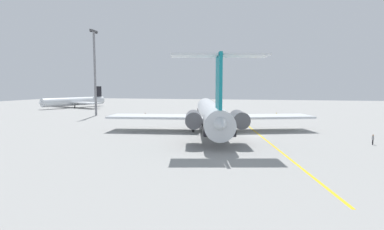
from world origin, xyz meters
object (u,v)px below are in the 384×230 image
Objects in this scene: ground_crew_near_tail at (373,138)px; airliner_mid_right at (73,101)px; safety_cone_nose at (269,118)px; light_mast at (95,69)px; main_jetliner at (211,113)px; ground_crew_near_nose at (276,115)px; ground_crew_portside at (145,115)px; safety_cone_wingtip at (286,118)px.

airliner_mid_right is at bearing -56.81° from ground_crew_near_tail.
airliner_mid_right reaches higher than safety_cone_nose.
safety_cone_nose is 56.31m from light_mast.
main_jetliner reaches higher than ground_crew_near_tail.
ground_crew_portside reaches higher than ground_crew_near_nose.
main_jetliner reaches higher than ground_crew_portside.
main_jetliner is 1.59× the size of airliner_mid_right.
ground_crew_near_tail reaches higher than safety_cone_wingtip.
ground_crew_portside is at bearing 102.92° from safety_cone_wingtip.
airliner_mid_right is 16.69× the size of ground_crew_portside.
safety_cone_wingtip is (1.40, -4.70, 0.00)m from safety_cone_nose.
light_mast is at bearing 90.95° from safety_cone_nose.
airliner_mid_right is at bearing 70.57° from safety_cone_nose.
safety_cone_nose and safety_cone_wingtip have the same top height.
airliner_mid_right is 118.17m from ground_crew_near_tail.
airliner_mid_right is at bearing 38.10° from main_jetliner.
main_jetliner is 91.04m from airliner_mid_right.
ground_crew_near_nose is (30.17, -14.57, -2.74)m from main_jetliner.
main_jetliner is 26.53× the size of ground_crew_portside.
safety_cone_wingtip is (37.21, 10.71, -0.80)m from ground_crew_near_tail.
light_mast reaches higher than safety_cone_wingtip.
ground_crew_near_tail is 38.73m from safety_cone_wingtip.
safety_cone_wingtip is (-27.93, -87.86, -2.50)m from airliner_mid_right.
main_jetliner is 88.22× the size of safety_cone_wingtip.
airliner_mid_right is (57.32, 70.72, -1.12)m from main_jetliner.
ground_crew_near_nose is (-27.15, -85.30, -1.62)m from airliner_mid_right.
ground_crew_near_nose is 3.17m from safety_cone_nose.
main_jetliner is at bearing -66.28° from ground_crew_portside.
safety_cone_wingtip is at bearing -43.13° from main_jetliner.
light_mast reaches higher than safety_cone_nose.
ground_crew_portside is 35.67m from safety_cone_nose.
safety_cone_nose is at bearing -11.64° from ground_crew_portside.
safety_cone_nose is (35.81, 15.41, -0.80)m from ground_crew_near_tail.
safety_cone_wingtip is (9.07, -39.53, -0.88)m from ground_crew_portside.
airliner_mid_right is 92.23m from safety_cone_wingtip.
main_jetliner is 26.65× the size of ground_crew_near_nose.
safety_cone_wingtip is at bearing -167.08° from ground_crew_near_nose.
main_jetliner is 28.53× the size of ground_crew_near_tail.
ground_crew_near_nose is at bearing -44.38° from safety_cone_nose.
ground_crew_portside is at bearing -109.07° from light_mast.
safety_cone_nose is at bearing -90.07° from ground_crew_near_tail.
airliner_mid_right is 17.95× the size of ground_crew_near_tail.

